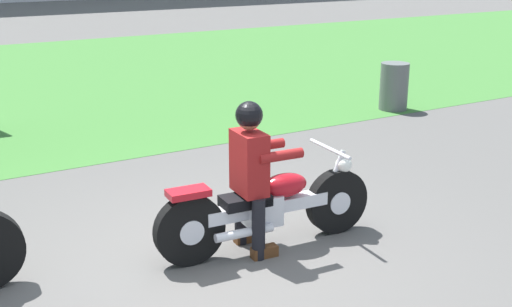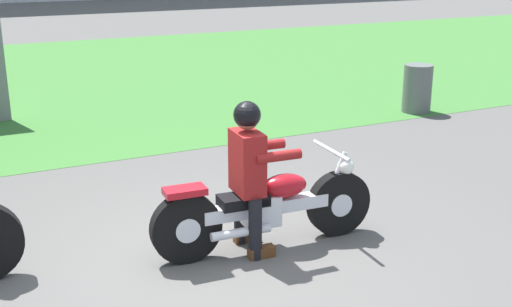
{
  "view_description": "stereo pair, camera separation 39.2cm",
  "coord_description": "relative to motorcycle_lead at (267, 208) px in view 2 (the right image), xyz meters",
  "views": [
    {
      "loc": [
        -2.29,
        -4.62,
        2.64
      ],
      "look_at": [
        0.6,
        0.27,
        0.85
      ],
      "focal_mm": 45.79,
      "sensor_mm": 36.0,
      "label": 1
    },
    {
      "loc": [
        -1.95,
        -4.81,
        2.64
      ],
      "look_at": [
        0.6,
        0.27,
        0.85
      ],
      "focal_mm": 45.79,
      "sensor_mm": 36.0,
      "label": 2
    }
  ],
  "objects": [
    {
      "name": "grass_verge",
      "position": [
        -0.6,
        9.15,
        -0.38
      ],
      "size": [
        60.0,
        12.0,
        0.01
      ],
      "primitive_type": "cube",
      "color": "#3D7533",
      "rests_on": "ground"
    },
    {
      "name": "ground",
      "position": [
        -0.6,
        -0.07,
        -0.39
      ],
      "size": [
        120.0,
        120.0,
        0.0
      ],
      "primitive_type": "plane",
      "color": "#565451"
    },
    {
      "name": "rider_lead",
      "position": [
        -0.17,
        0.01,
        0.43
      ],
      "size": [
        0.57,
        0.48,
        1.4
      ],
      "rotation": [
        0.0,
        0.0,
        -0.07
      ],
      "color": "black",
      "rests_on": "ground"
    },
    {
      "name": "motorcycle_lead",
      "position": [
        0.0,
        0.0,
        0.0
      ],
      "size": [
        2.15,
        0.66,
        0.87
      ],
      "rotation": [
        0.0,
        0.0,
        -0.07
      ],
      "color": "black",
      "rests_on": "ground"
    },
    {
      "name": "trash_can",
      "position": [
        4.68,
        3.52,
        0.01
      ],
      "size": [
        0.48,
        0.48,
        0.8
      ],
      "primitive_type": "cylinder",
      "color": "#595E5B",
      "rests_on": "ground"
    }
  ]
}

